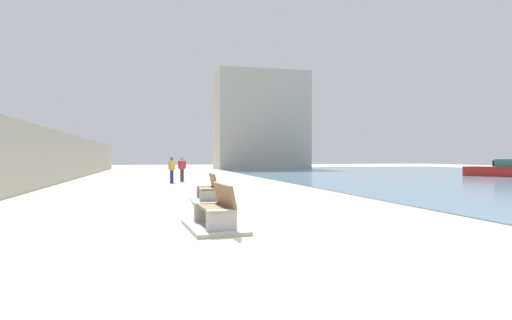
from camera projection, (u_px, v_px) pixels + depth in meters
ground_plane at (184, 183)px, 25.29m from camera, size 120.00×120.00×0.00m
seawall at (49, 157)px, 23.48m from camera, size 0.80×64.00×3.08m
water_bay at (510, 178)px, 31.06m from camera, size 36.00×68.00×0.04m
bench_near at (215, 218)px, 9.01m from camera, size 1.26×2.18×0.98m
bench_far at (207, 194)px, 14.69m from camera, size 1.17×2.13×0.98m
person_walking at (172, 168)px, 25.02m from camera, size 0.44×0.36×1.56m
person_standing at (182, 167)px, 26.65m from camera, size 0.52×0.25×1.55m
boat_outer at (504, 170)px, 32.75m from camera, size 4.76×5.60×1.36m
harbor_building at (261, 121)px, 55.34m from camera, size 12.00×6.00×12.76m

